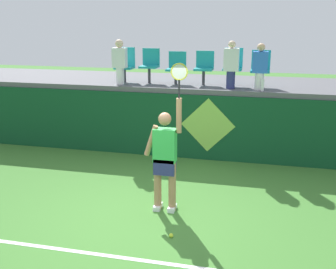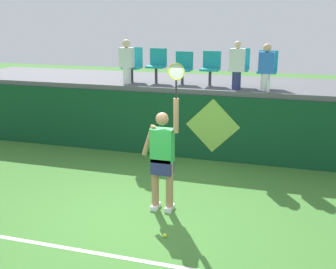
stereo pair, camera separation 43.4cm
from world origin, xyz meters
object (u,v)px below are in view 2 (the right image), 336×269
object	(u,v)px
stadium_chair_2	(183,66)
stadium_chair_5	(267,68)
stadium_chair_4	(240,65)
stadium_chair_1	(157,64)
stadium_chair_0	(133,63)
tennis_ball	(165,235)
spectator_0	(127,61)
tennis_player	(163,156)
spectator_1	(266,67)
stadium_chair_3	(211,66)
spectator_2	(237,65)
water_bottle	(268,86)

from	to	relation	value
stadium_chair_2	stadium_chair_5	size ratio (longest dim) A/B	0.92
stadium_chair_4	stadium_chair_2	bearing A→B (deg)	-179.78
stadium_chair_1	stadium_chair_4	xyz separation A→B (m)	(2.06, 0.00, 0.02)
stadium_chair_1	stadium_chair_4	size ratio (longest dim) A/B	0.95
stadium_chair_1	stadium_chair_0	bearing A→B (deg)	179.40
tennis_ball	spectator_0	distance (m)	5.23
stadium_chair_2	stadium_chair_4	world-z (taller)	stadium_chair_4
tennis_player	tennis_ball	size ratio (longest dim) A/B	39.01
stadium_chair_2	spectator_0	world-z (taller)	spectator_0
stadium_chair_4	spectator_0	bearing A→B (deg)	-171.39
tennis_ball	stadium_chair_5	size ratio (longest dim) A/B	0.08
stadium_chair_4	spectator_1	world-z (taller)	spectator_1
tennis_player	stadium_chair_3	world-z (taller)	tennis_player
stadium_chair_1	spectator_0	bearing A→B (deg)	-148.05
tennis_player	spectator_2	distance (m)	3.51
stadium_chair_1	spectator_0	distance (m)	0.77
water_bottle	spectator_2	size ratio (longest dim) A/B	0.24
stadium_chair_1	water_bottle	bearing A→B (deg)	-12.14
stadium_chair_0	stadium_chair_4	size ratio (longest dim) A/B	0.96
tennis_ball	spectator_2	distance (m)	4.69
stadium_chair_4	stadium_chair_5	distance (m)	0.65
tennis_ball	stadium_chair_0	size ratio (longest dim) A/B	0.08
tennis_ball	water_bottle	bearing A→B (deg)	73.52
stadium_chair_1	stadium_chair_5	distance (m)	2.71
water_bottle	spectator_0	world-z (taller)	spectator_0
stadium_chair_3	spectator_0	xyz separation A→B (m)	(-2.02, -0.40, 0.11)
tennis_ball	water_bottle	distance (m)	4.50
tennis_ball	stadium_chair_5	world-z (taller)	stadium_chair_5
spectator_1	spectator_2	distance (m)	0.65
stadium_chair_2	spectator_0	distance (m)	1.40
stadium_chair_3	tennis_ball	bearing A→B (deg)	-86.90
stadium_chair_5	tennis_player	bearing A→B (deg)	-111.26
stadium_chair_4	tennis_player	bearing A→B (deg)	-101.91
water_bottle	stadium_chair_2	xyz separation A→B (m)	(-2.11, 0.60, 0.30)
stadium_chair_0	stadium_chair_2	distance (m)	1.33
tennis_player	spectator_1	bearing A→B (deg)	66.06
stadium_chair_5	spectator_1	xyz separation A→B (m)	(0.00, -0.45, 0.07)
water_bottle	spectator_1	xyz separation A→B (m)	(-0.08, 0.15, 0.41)
tennis_ball	stadium_chair_0	bearing A→B (deg)	116.40
stadium_chair_1	tennis_player	bearing A→B (deg)	-70.41
water_bottle	stadium_chair_5	world-z (taller)	stadium_chair_5
stadium_chair_3	stadium_chair_1	bearing A→B (deg)	179.95
stadium_chair_1	spectator_1	size ratio (longest dim) A/B	0.81
stadium_chair_2	stadium_chair_3	xyz separation A→B (m)	(0.69, -0.00, 0.02)
tennis_ball	stadium_chair_1	world-z (taller)	stadium_chair_1
stadium_chair_3	spectator_0	distance (m)	2.07
water_bottle	stadium_chair_1	bearing A→B (deg)	167.86
stadium_chair_1	spectator_1	distance (m)	2.75
stadium_chair_3	spectator_2	distance (m)	0.83
stadium_chair_0	stadium_chair_5	bearing A→B (deg)	-0.04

